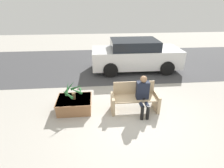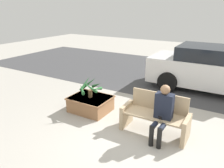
% 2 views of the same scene
% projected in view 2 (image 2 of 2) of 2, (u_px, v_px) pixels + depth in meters
% --- Properties ---
extents(ground_plane, '(30.00, 30.00, 0.00)m').
position_uv_depth(ground_plane, '(142.00, 140.00, 4.90)').
color(ground_plane, '#ADA89E').
extents(road_surface, '(20.00, 6.00, 0.01)m').
position_uv_depth(road_surface, '(192.00, 78.00, 9.21)').
color(road_surface, '#424244').
rests_on(road_surface, ground_plane).
extents(bench, '(1.54, 0.59, 0.93)m').
position_uv_depth(bench, '(155.00, 116.00, 5.09)').
color(bench, tan).
rests_on(bench, ground_plane).
extents(person_seated, '(0.39, 0.63, 1.27)m').
position_uv_depth(person_seated, '(162.00, 111.00, 4.74)').
color(person_seated, black).
rests_on(person_seated, ground_plane).
extents(planter_box, '(1.12, 0.91, 0.42)m').
position_uv_depth(planter_box, '(91.00, 103.00, 6.22)').
color(planter_box, '#936642').
rests_on(planter_box, ground_plane).
extents(potted_plant, '(0.68, 0.70, 0.55)m').
position_uv_depth(potted_plant, '(90.00, 87.00, 6.06)').
color(potted_plant, brown).
rests_on(potted_plant, planter_box).
extents(parked_car, '(4.42, 1.98, 1.56)m').
position_uv_depth(parked_car, '(214.00, 69.00, 7.58)').
color(parked_car, silver).
rests_on(parked_car, ground_plane).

